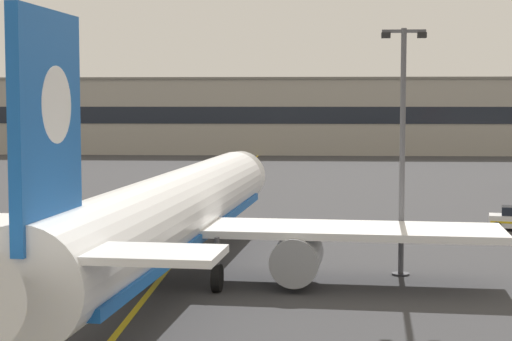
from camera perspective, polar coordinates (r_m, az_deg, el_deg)
ground_plane at (r=34.68m, az=-9.29°, el=-10.27°), size 400.00×400.00×0.00m
taxiway_centreline at (r=63.76m, az=-3.38°, el=-3.41°), size 1.60×180.00×0.01m
airliner_foreground at (r=42.14m, az=-5.62°, el=-2.92°), size 32.30×41.52×11.65m
apron_lamp_post at (r=43.96m, az=9.74°, el=1.55°), size 2.24×0.90×12.56m
safety_cone_by_nose_gear at (r=58.57m, az=-2.98°, el=-3.87°), size 0.44×0.44×0.55m
terminal_building at (r=147.80m, az=3.74°, el=3.66°), size 161.76×12.40×13.04m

